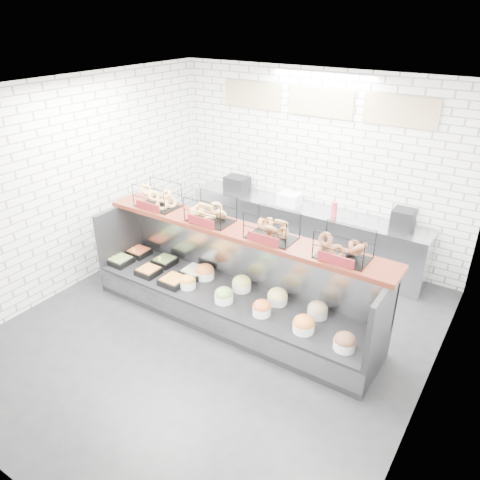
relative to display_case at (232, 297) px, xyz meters
The scene contains 5 objects.
ground 0.48m from the display_case, 89.72° to the right, with size 5.50×5.50×0.00m, color black.
room_shell 1.75m from the display_case, 89.62° to the left, with size 5.02×5.51×3.01m.
display_case is the anchor object (origin of this frame).
bagel_shelf 1.06m from the display_case, 89.53° to the left, with size 4.10×0.50×0.40m.
prep_counter 2.09m from the display_case, 89.97° to the left, with size 4.00×0.60×1.20m.
Camera 1 is at (2.94, -3.95, 3.79)m, focal length 35.00 mm.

